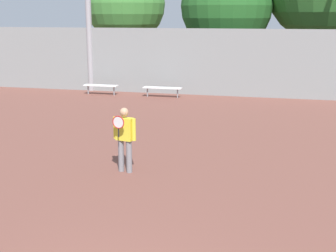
% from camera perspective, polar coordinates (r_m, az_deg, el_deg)
% --- Properties ---
extents(tennis_player, '(0.60, 0.45, 1.61)m').
position_cam_1_polar(tennis_player, '(11.37, -5.33, -1.19)').
color(tennis_player, slate).
rests_on(tennis_player, ground_plane).
extents(bench_courtside_far, '(1.81, 0.40, 0.47)m').
position_cam_1_polar(bench_courtside_far, '(21.82, -0.70, 4.62)').
color(bench_courtside_far, white).
rests_on(bench_courtside_far, ground_plane).
extents(bench_by_gate, '(1.67, 0.40, 0.47)m').
position_cam_1_polar(bench_by_gate, '(22.78, -8.20, 4.85)').
color(bench_by_gate, white).
rests_on(bench_by_gate, ground_plane).
extents(back_fence, '(29.31, 0.06, 3.14)m').
position_cam_1_polar(back_fence, '(22.21, 8.55, 7.60)').
color(back_fence, gray).
rests_on(back_fence, ground_plane).
extents(tree_green_tall, '(4.94, 4.94, 6.70)m').
position_cam_1_polar(tree_green_tall, '(26.26, 7.14, 14.32)').
color(tree_green_tall, brown).
rests_on(tree_green_tall, ground_plane).
extents(tree_dark_dense, '(5.02, 5.02, 6.96)m').
position_cam_1_polar(tree_dark_dense, '(30.59, -5.23, 14.64)').
color(tree_dark_dense, brown).
rests_on(tree_dark_dense, ground_plane).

